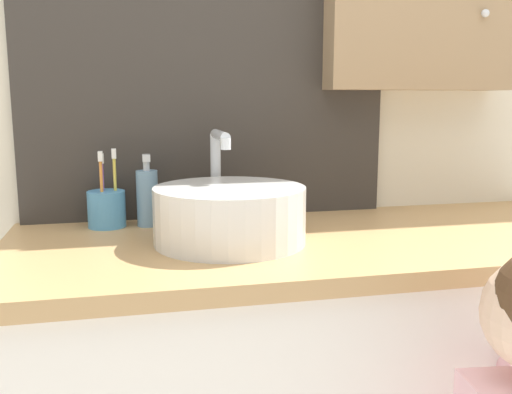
{
  "coord_description": "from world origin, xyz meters",
  "views": [
    {
      "loc": [
        -0.42,
        -0.8,
        1.19
      ],
      "look_at": [
        -0.17,
        0.27,
        1.0
      ],
      "focal_mm": 40.0,
      "sensor_mm": 36.0,
      "label": 1
    }
  ],
  "objects": [
    {
      "name": "toothbrush_holder",
      "position": [
        -0.47,
        0.52,
        0.94
      ],
      "size": [
        0.09,
        0.09,
        0.18
      ],
      "color": "#4C93C6",
      "rests_on": "vanity_counter"
    },
    {
      "name": "sink_basin",
      "position": [
        -0.22,
        0.32,
        0.96
      ],
      "size": [
        0.31,
        0.36,
        0.22
      ],
      "color": "silver",
      "rests_on": "vanity_counter"
    },
    {
      "name": "soap_dispenser",
      "position": [
        -0.37,
        0.51,
        0.96
      ],
      "size": [
        0.05,
        0.05,
        0.17
      ],
      "color": "#6B93B2",
      "rests_on": "vanity_counter"
    },
    {
      "name": "wall_back",
      "position": [
        0.01,
        0.62,
        1.27
      ],
      "size": [
        3.2,
        0.18,
        2.5
      ],
      "color": "beige",
      "rests_on": "ground_plane"
    }
  ]
}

